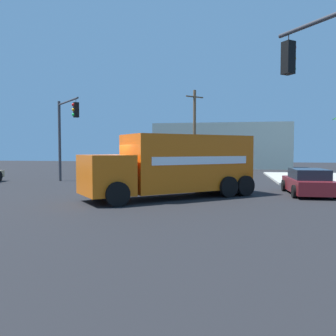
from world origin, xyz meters
TOP-DOWN VIEW (x-y plane):
  - ground_plane at (0.00, 0.00)m, footprint 100.00×100.00m
  - delivery_truck at (1.78, 0.49)m, footprint 7.94×7.19m
  - traffic_light_secondary at (-7.06, 6.80)m, footprint 2.94×3.08m
  - sedan_maroon at (8.18, 2.61)m, footprint 2.13×4.35m
  - utility_pole at (0.55, 20.71)m, footprint 1.68×1.60m
  - building_backdrop at (3.12, 28.31)m, footprint 16.31×6.00m

SIDE VIEW (x-z plane):
  - ground_plane at x=0.00m, z-range 0.00..0.00m
  - sedan_maroon at x=8.18m, z-range -0.03..1.28m
  - delivery_truck at x=1.78m, z-range 0.06..3.02m
  - building_backdrop at x=3.12m, z-range 0.00..5.46m
  - traffic_light_secondary at x=-7.06m, z-range 0.91..6.69m
  - utility_pole at x=0.55m, z-range 0.14..8.62m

